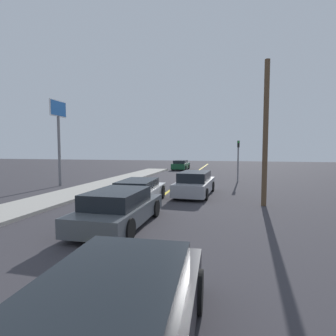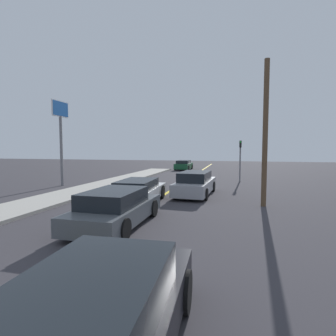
% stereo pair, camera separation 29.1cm
% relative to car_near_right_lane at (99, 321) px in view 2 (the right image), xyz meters
% --- Properties ---
extents(road_center_line, '(0.20, 60.00, 0.01)m').
position_rel_car_near_right_lane_xyz_m(road_center_line, '(-2.47, 15.00, -0.63)').
color(road_center_line, gold).
rests_on(road_center_line, ground_plane).
extents(sidewalk_left, '(2.60, 32.83, 0.15)m').
position_rel_car_near_right_lane_xyz_m(sidewalk_left, '(-7.73, 13.42, -0.56)').
color(sidewalk_left, '#ADA89E').
rests_on(sidewalk_left, ground_plane).
extents(car_near_right_lane, '(2.02, 4.28, 1.31)m').
position_rel_car_near_right_lane_xyz_m(car_near_right_lane, '(0.00, 0.00, 0.00)').
color(car_near_right_lane, black).
rests_on(car_near_right_lane, ground_plane).
extents(car_ahead_center, '(2.00, 4.57, 1.29)m').
position_rel_car_near_right_lane_xyz_m(car_ahead_center, '(-2.48, 5.66, -0.01)').
color(car_ahead_center, '#4C5156').
rests_on(car_ahead_center, ground_plane).
extents(car_far_distant, '(2.06, 4.88, 1.20)m').
position_rel_car_near_right_lane_xyz_m(car_far_distant, '(-3.06, 9.38, -0.04)').
color(car_far_distant, silver).
rests_on(car_far_distant, ground_plane).
extents(car_parked_left_lot, '(2.08, 4.87, 1.38)m').
position_rel_car_near_right_lane_xyz_m(car_parked_left_lot, '(-0.68, 12.47, 0.03)').
color(car_parked_left_lot, '#9E9EA3').
rests_on(car_parked_left_lot, ground_plane).
extents(car_oncoming_far, '(1.89, 4.28, 1.24)m').
position_rel_car_near_right_lane_xyz_m(car_oncoming_far, '(-4.89, 30.83, -0.03)').
color(car_oncoming_far, '#144728').
rests_on(car_oncoming_far, ground_plane).
extents(traffic_light, '(0.18, 0.40, 3.38)m').
position_rel_car_near_right_lane_xyz_m(traffic_light, '(1.97, 19.50, 1.48)').
color(traffic_light, slate).
rests_on(traffic_light, ground_plane).
extents(roadside_sign, '(0.20, 1.79, 6.17)m').
position_rel_car_near_right_lane_xyz_m(roadside_sign, '(-10.77, 13.95, 3.89)').
color(roadside_sign, slate).
rests_on(roadside_sign, ground_plane).
extents(utility_pole, '(0.24, 0.24, 6.81)m').
position_rel_car_near_right_lane_xyz_m(utility_pole, '(2.90, 10.27, 2.77)').
color(utility_pole, brown).
rests_on(utility_pole, ground_plane).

